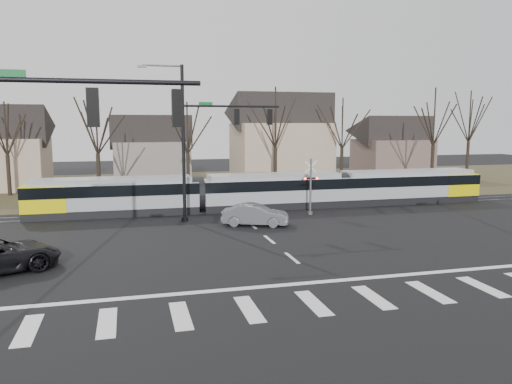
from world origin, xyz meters
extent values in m
plane|color=black|center=(0.00, 0.00, 0.00)|extent=(140.00, 140.00, 0.00)
cube|color=#38331E|center=(0.00, 32.00, 0.01)|extent=(140.00, 28.00, 0.01)
cube|color=silver|center=(-10.80, -4.00, 0.01)|extent=(0.60, 2.60, 0.01)
cube|color=silver|center=(-8.40, -4.00, 0.01)|extent=(0.60, 2.60, 0.01)
cube|color=silver|center=(-6.00, -4.00, 0.01)|extent=(0.60, 2.60, 0.01)
cube|color=silver|center=(-3.60, -4.00, 0.01)|extent=(0.60, 2.60, 0.01)
cube|color=silver|center=(-1.20, -4.00, 0.01)|extent=(0.60, 2.60, 0.01)
cube|color=silver|center=(1.20, -4.00, 0.01)|extent=(0.60, 2.60, 0.01)
cube|color=silver|center=(3.60, -4.00, 0.01)|extent=(0.60, 2.60, 0.01)
cube|color=silver|center=(6.00, -4.00, 0.01)|extent=(0.60, 2.60, 0.01)
cube|color=silver|center=(0.00, -1.80, 0.01)|extent=(28.00, 0.35, 0.01)
cube|color=silver|center=(0.00, 2.00, 0.01)|extent=(0.18, 2.00, 0.01)
cube|color=silver|center=(0.00, 6.00, 0.01)|extent=(0.18, 2.00, 0.01)
cube|color=silver|center=(0.00, 10.00, 0.01)|extent=(0.18, 2.00, 0.01)
cube|color=silver|center=(0.00, 14.00, 0.01)|extent=(0.18, 2.00, 0.01)
cube|color=silver|center=(0.00, 18.00, 0.01)|extent=(0.18, 2.00, 0.01)
cube|color=silver|center=(0.00, 22.00, 0.01)|extent=(0.18, 2.00, 0.01)
cube|color=silver|center=(0.00, 26.00, 0.01)|extent=(0.18, 2.00, 0.01)
cube|color=silver|center=(0.00, 30.00, 0.01)|extent=(0.18, 2.00, 0.01)
cube|color=#59595E|center=(0.00, 15.10, 0.03)|extent=(90.00, 0.12, 0.06)
cube|color=#59595E|center=(0.00, 16.50, 0.03)|extent=(90.00, 0.12, 0.06)
cube|color=gray|center=(-8.63, 16.00, 1.33)|extent=(11.88, 2.56, 2.67)
cube|color=black|center=(-8.63, 16.00, 1.87)|extent=(11.90, 2.60, 0.78)
cube|color=yellow|center=(-13.11, 16.00, 1.42)|extent=(2.92, 2.61, 1.78)
cube|color=gray|center=(3.25, 16.00, 1.33)|extent=(10.96, 2.56, 2.67)
cube|color=black|center=(3.25, 16.00, 1.87)|extent=(10.98, 2.60, 0.78)
cube|color=gray|center=(14.67, 16.00, 1.33)|extent=(11.88, 2.56, 2.67)
cube|color=black|center=(14.67, 16.00, 1.87)|extent=(11.90, 2.60, 0.78)
cube|color=yellow|center=(19.15, 16.00, 1.42)|extent=(2.92, 2.61, 1.78)
imported|color=#585860|center=(0.20, 9.97, 0.69)|extent=(4.27, 5.19, 1.39)
cylinder|color=black|center=(-8.75, -6.00, 7.60)|extent=(6.50, 0.14, 0.14)
cube|color=#0C5926|center=(-10.50, -6.00, 7.75)|extent=(0.90, 0.03, 0.22)
cube|color=black|center=(-8.43, -6.00, 6.90)|extent=(0.32, 0.32, 1.05)
sphere|color=#FF0C07|center=(-8.43, -6.00, 7.23)|extent=(0.22, 0.22, 0.22)
cube|color=black|center=(-6.15, -6.00, 6.90)|extent=(0.32, 0.32, 1.05)
sphere|color=#FF0C07|center=(-6.15, -6.00, 7.23)|extent=(0.22, 0.22, 0.22)
cylinder|color=black|center=(-4.00, 12.50, 5.10)|extent=(0.22, 0.22, 10.20)
cylinder|color=black|center=(-4.00, 12.50, 0.15)|extent=(0.44, 0.44, 0.30)
cylinder|color=black|center=(-0.75, 12.50, 7.60)|extent=(6.50, 0.14, 0.14)
cube|color=#0C5926|center=(-2.50, 12.50, 7.75)|extent=(0.90, 0.03, 0.22)
cube|color=black|center=(-0.42, 12.50, 6.90)|extent=(0.32, 0.32, 1.05)
sphere|color=#FF0C07|center=(-0.42, 12.50, 7.23)|extent=(0.22, 0.22, 0.22)
cube|color=black|center=(1.85, 12.50, 6.90)|extent=(0.32, 0.32, 1.05)
sphere|color=#FF0C07|center=(1.85, 12.50, 7.23)|extent=(0.22, 0.22, 0.22)
cube|color=#59595B|center=(-6.50, 12.50, 10.02)|extent=(0.55, 0.22, 0.14)
cylinder|color=#59595B|center=(5.00, 12.80, 2.00)|extent=(0.14, 0.14, 4.00)
cylinder|color=#59595B|center=(5.00, 12.80, 0.10)|extent=(0.36, 0.36, 0.20)
cube|color=silver|center=(5.00, 12.80, 3.40)|extent=(0.95, 0.04, 0.95)
cube|color=silver|center=(5.00, 12.80, 3.40)|extent=(0.95, 0.04, 0.95)
cube|color=black|center=(5.00, 12.80, 2.60)|extent=(1.00, 0.10, 0.12)
sphere|color=#FF0C07|center=(4.55, 12.72, 2.60)|extent=(0.18, 0.18, 0.18)
sphere|color=#FF0C07|center=(5.45, 12.72, 2.60)|extent=(0.18, 0.18, 0.18)
cube|color=slate|center=(-5.00, 36.00, 2.25)|extent=(8.00, 7.00, 4.50)
cube|color=tan|center=(9.00, 33.00, 3.25)|extent=(10.00, 8.00, 6.50)
cube|color=brown|center=(24.00, 35.00, 2.25)|extent=(8.00, 7.00, 4.50)
camera|label=1|loc=(-7.56, -20.32, 6.48)|focal=35.00mm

